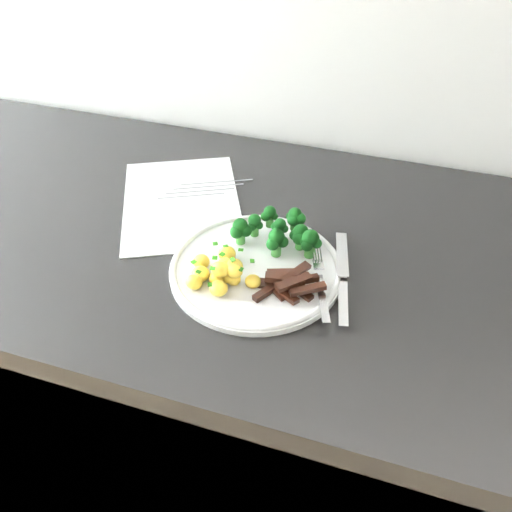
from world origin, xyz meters
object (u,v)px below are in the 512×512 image
at_px(recipe_paper, 182,201).
at_px(beef_strips, 287,283).
at_px(counter, 268,415).
at_px(broccoli, 281,231).
at_px(fork, 321,286).
at_px(knife, 343,287).
at_px(plate, 256,268).
at_px(potatoes, 221,272).

bearing_deg(recipe_paper, beef_strips, -34.79).
bearing_deg(counter, broccoli, -26.36).
distance_m(recipe_paper, broccoli, 0.21).
distance_m(counter, fork, 0.51).
bearing_deg(fork, knife, 30.70).
bearing_deg(plate, potatoes, -133.18).
bearing_deg(potatoes, counter, 68.08).
bearing_deg(knife, broccoli, 150.07).
bearing_deg(potatoes, broccoli, 59.06).
bearing_deg(counter, potatoes, -111.92).
distance_m(counter, broccoli, 0.51).
bearing_deg(beef_strips, knife, 20.21).
bearing_deg(beef_strips, fork, 13.04).
bearing_deg(counter, recipe_paper, 160.66).
bearing_deg(counter, knife, -29.47).
bearing_deg(beef_strips, broccoli, 110.47).
bearing_deg(broccoli, fork, -44.62).
relative_size(broccoli, beef_strips, 1.24).
bearing_deg(knife, fork, -149.30).
xyz_separation_m(plate, beef_strips, (0.05, -0.03, 0.01)).
xyz_separation_m(broccoli, knife, (0.11, -0.06, -0.03)).
bearing_deg(broccoli, counter, 153.64).
relative_size(plate, fork, 1.69).
distance_m(recipe_paper, potatoes, 0.22).
distance_m(potatoes, beef_strips, 0.09).
relative_size(recipe_paper, plate, 1.33).
bearing_deg(plate, broccoli, 70.21).
relative_size(beef_strips, fork, 0.75).
height_order(recipe_paper, knife, knife).
xyz_separation_m(plate, fork, (0.10, -0.02, 0.01)).
bearing_deg(recipe_paper, knife, -23.63).
bearing_deg(knife, potatoes, -167.05).
height_order(broccoli, fork, broccoli).
bearing_deg(counter, plate, -94.00).
bearing_deg(potatoes, fork, 8.93).
distance_m(broccoli, potatoes, 0.12).
height_order(counter, potatoes, potatoes).
height_order(broccoli, potatoes, broccoli).
bearing_deg(plate, beef_strips, -29.11).
bearing_deg(fork, broccoli, 135.38).
relative_size(fork, knife, 0.78).
height_order(recipe_paper, broccoli, broccoli).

